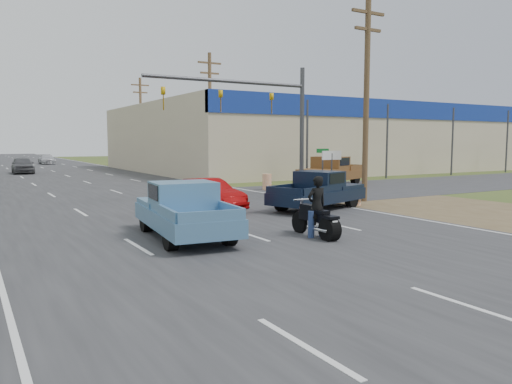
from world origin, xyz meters
TOP-DOWN VIEW (x-y plane):
  - ground at (0.00, 0.00)m, footprint 200.00×200.00m
  - main_road at (0.00, 40.00)m, footprint 15.00×180.00m
  - cross_road at (0.00, 18.00)m, footprint 120.00×10.00m
  - dirt_verge at (11.00, 10.00)m, footprint 8.00×18.00m
  - big_box_store at (32.00, 39.93)m, footprint 50.00×28.10m
  - utility_pole_1 at (9.50, 13.00)m, footprint 2.00×0.28m
  - utility_pole_2 at (9.50, 31.00)m, footprint 2.00×0.28m
  - utility_pole_3 at (9.50, 49.00)m, footprint 2.00×0.28m
  - tree_3 at (55.00, 70.00)m, footprint 8.40×8.40m
  - tree_5 at (30.00, 95.00)m, footprint 7.98×7.98m
  - barrel_0 at (8.00, 12.00)m, footprint 0.56×0.56m
  - barrel_1 at (8.40, 20.50)m, footprint 0.56×0.56m
  - lane_sign at (8.20, 14.00)m, footprint 1.20×0.08m
  - street_name_sign at (8.80, 15.50)m, footprint 0.80×0.08m
  - signal_mast at (5.82, 17.00)m, footprint 9.12×0.40m
  - red_convertible at (1.36, 14.01)m, footprint 2.04×4.29m
  - motorcycle at (1.63, 6.53)m, footprint 0.70×2.26m
  - rider at (1.63, 6.59)m, footprint 0.67×0.44m
  - blue_pickup at (-1.92, 8.72)m, footprint 2.57×5.45m
  - navy_pickup at (5.77, 11.82)m, footprint 5.45×3.54m
  - brown_pickup at (13.71, 20.93)m, footprint 6.38×4.51m
  - distant_car_grey at (-2.97, 45.76)m, footprint 2.01×4.67m
  - distant_car_silver at (1.86, 65.92)m, footprint 1.85×4.51m

SIDE VIEW (x-z plane):
  - ground at x=0.00m, z-range 0.00..0.00m
  - dirt_verge at x=11.00m, z-range 0.00..0.01m
  - cross_road at x=0.00m, z-range 0.00..0.02m
  - main_road at x=0.00m, z-range 0.00..0.02m
  - barrel_0 at x=8.00m, z-range 0.00..1.00m
  - barrel_1 at x=8.40m, z-range 0.00..1.00m
  - motorcycle at x=1.63m, z-range -0.07..1.09m
  - distant_car_silver at x=1.86m, z-range 0.00..1.31m
  - red_convertible at x=1.36m, z-range 0.00..1.36m
  - distant_car_grey at x=-2.97m, z-range 0.00..1.57m
  - navy_pickup at x=5.77m, z-range 0.01..1.70m
  - blue_pickup at x=-1.92m, z-range 0.01..1.76m
  - rider at x=1.63m, z-range 0.00..1.83m
  - brown_pickup at x=13.71m, z-range 0.01..1.99m
  - street_name_sign at x=8.80m, z-range 0.30..2.91m
  - lane_sign at x=8.20m, z-range 0.64..3.16m
  - big_box_store at x=32.00m, z-range 0.01..6.61m
  - signal_mast at x=5.82m, z-range 1.30..8.30m
  - utility_pole_1 at x=9.50m, z-range 0.32..10.32m
  - utility_pole_2 at x=9.50m, z-range 0.32..10.32m
  - utility_pole_3 at x=9.50m, z-range 0.32..10.32m
  - tree_5 at x=30.00m, z-range 0.94..10.82m
  - tree_3 at x=55.00m, z-range 0.99..11.39m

